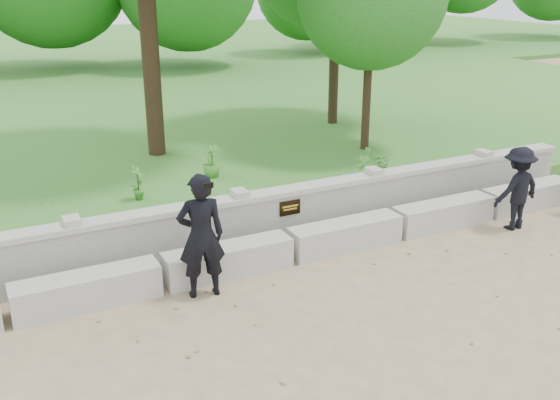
# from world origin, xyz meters

# --- Properties ---
(ground) EXTENTS (80.00, 80.00, 0.00)m
(ground) POSITION_xyz_m (0.00, 0.00, 0.00)
(ground) COLOR tan
(ground) RESTS_ON ground
(lawn) EXTENTS (40.00, 22.00, 0.25)m
(lawn) POSITION_xyz_m (0.00, 14.00, 0.12)
(lawn) COLOR #286623
(lawn) RESTS_ON ground
(concrete_bench) EXTENTS (11.90, 0.45, 0.45)m
(concrete_bench) POSITION_xyz_m (0.00, 1.90, 0.22)
(concrete_bench) COLOR beige
(concrete_bench) RESTS_ON ground
(parapet_wall) EXTENTS (12.50, 0.35, 0.90)m
(parapet_wall) POSITION_xyz_m (0.00, 2.60, 0.46)
(parapet_wall) COLOR #B2B0A8
(parapet_wall) RESTS_ON ground
(man_main) EXTENTS (0.69, 0.62, 1.73)m
(man_main) POSITION_xyz_m (-1.54, 1.49, 0.87)
(man_main) COLOR black
(man_main) RESTS_ON ground
(visitor_mid) EXTENTS (0.95, 0.57, 1.44)m
(visitor_mid) POSITION_xyz_m (4.02, 1.30, 0.72)
(visitor_mid) COLOR black
(visitor_mid) RESTS_ON ground
(shrub_a) EXTENTS (0.39, 0.43, 0.67)m
(shrub_a) POSITION_xyz_m (-1.49, 4.94, 0.59)
(shrub_a) COLOR #438A2F
(shrub_a) RESTS_ON lawn
(shrub_b) EXTENTS (0.39, 0.42, 0.61)m
(shrub_b) POSITION_xyz_m (2.54, 3.64, 0.55)
(shrub_b) COLOR #438A2F
(shrub_b) RESTS_ON lawn
(shrub_c) EXTENTS (0.80, 0.81, 0.68)m
(shrub_c) POSITION_xyz_m (2.98, 3.83, 0.59)
(shrub_c) COLOR #438A2F
(shrub_c) RESTS_ON lawn
(shrub_d) EXTENTS (0.47, 0.48, 0.65)m
(shrub_d) POSITION_xyz_m (0.19, 5.61, 0.57)
(shrub_d) COLOR #438A2F
(shrub_d) RESTS_ON lawn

